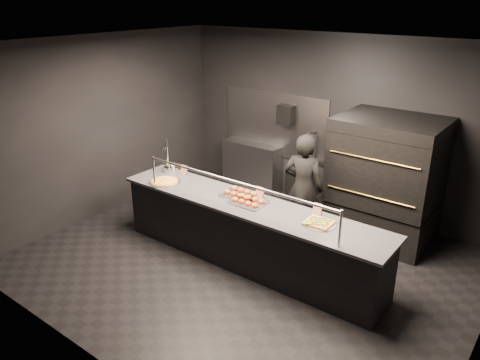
{
  "coord_description": "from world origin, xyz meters",
  "views": [
    {
      "loc": [
        3.41,
        -4.67,
        3.59
      ],
      "look_at": [
        -0.28,
        0.2,
        1.13
      ],
      "focal_mm": 35.0,
      "sensor_mm": 36.0,
      "label": 1
    }
  ],
  "objects_px": {
    "pizza_oven": "(386,179)",
    "slider_tray_b": "(248,201)",
    "service_counter": "(248,233)",
    "fire_extinguisher": "(312,146)",
    "towel_dispenser": "(286,115)",
    "square_pizza": "(319,223)",
    "trash_bin": "(297,185)",
    "prep_shelf": "(252,165)",
    "slider_tray_a": "(240,194)",
    "round_pizza": "(165,182)",
    "worker": "(303,188)",
    "beer_tap": "(168,162)"
  },
  "relations": [
    {
      "from": "slider_tray_a",
      "to": "square_pizza",
      "type": "distance_m",
      "value": 1.31
    },
    {
      "from": "towel_dispenser",
      "to": "square_pizza",
      "type": "bearing_deg",
      "value": -50.11
    },
    {
      "from": "fire_extinguisher",
      "to": "slider_tray_b",
      "type": "relative_size",
      "value": 1.04
    },
    {
      "from": "prep_shelf",
      "to": "towel_dispenser",
      "type": "relative_size",
      "value": 3.43
    },
    {
      "from": "pizza_oven",
      "to": "towel_dispenser",
      "type": "height_order",
      "value": "pizza_oven"
    },
    {
      "from": "service_counter",
      "to": "trash_bin",
      "type": "xyz_separation_m",
      "value": [
        -0.47,
        2.16,
        -0.1
      ]
    },
    {
      "from": "service_counter",
      "to": "square_pizza",
      "type": "height_order",
      "value": "service_counter"
    },
    {
      "from": "trash_bin",
      "to": "worker",
      "type": "xyz_separation_m",
      "value": [
        0.72,
        -1.08,
        0.49
      ]
    },
    {
      "from": "towel_dispenser",
      "to": "trash_bin",
      "type": "height_order",
      "value": "towel_dispenser"
    },
    {
      "from": "prep_shelf",
      "to": "worker",
      "type": "relative_size",
      "value": 0.71
    },
    {
      "from": "pizza_oven",
      "to": "beer_tap",
      "type": "height_order",
      "value": "pizza_oven"
    },
    {
      "from": "worker",
      "to": "trash_bin",
      "type": "bearing_deg",
      "value": -68.63
    },
    {
      "from": "towel_dispenser",
      "to": "square_pizza",
      "type": "distance_m",
      "value": 3.13
    },
    {
      "from": "beer_tap",
      "to": "slider_tray_a",
      "type": "xyz_separation_m",
      "value": [
        1.49,
        -0.05,
        -0.14
      ]
    },
    {
      "from": "pizza_oven",
      "to": "slider_tray_b",
      "type": "relative_size",
      "value": 3.94
    },
    {
      "from": "slider_tray_b",
      "to": "trash_bin",
      "type": "height_order",
      "value": "slider_tray_b"
    },
    {
      "from": "fire_extinguisher",
      "to": "square_pizza",
      "type": "bearing_deg",
      "value": -59.06
    },
    {
      "from": "trash_bin",
      "to": "worker",
      "type": "relative_size",
      "value": 0.43
    },
    {
      "from": "pizza_oven",
      "to": "beer_tap",
      "type": "distance_m",
      "value": 3.39
    },
    {
      "from": "slider_tray_b",
      "to": "prep_shelf",
      "type": "bearing_deg",
      "value": 124.71
    },
    {
      "from": "worker",
      "to": "pizza_oven",
      "type": "bearing_deg",
      "value": -151.77
    },
    {
      "from": "service_counter",
      "to": "prep_shelf",
      "type": "xyz_separation_m",
      "value": [
        -1.6,
        2.32,
        -0.01
      ]
    },
    {
      "from": "service_counter",
      "to": "worker",
      "type": "distance_m",
      "value": 1.17
    },
    {
      "from": "pizza_oven",
      "to": "towel_dispenser",
      "type": "xyz_separation_m",
      "value": [
        -2.1,
        0.49,
        0.58
      ]
    },
    {
      "from": "slider_tray_a",
      "to": "square_pizza",
      "type": "bearing_deg",
      "value": -4.92
    },
    {
      "from": "beer_tap",
      "to": "service_counter",
      "type": "bearing_deg",
      "value": -6.6
    },
    {
      "from": "towel_dispenser",
      "to": "square_pizza",
      "type": "height_order",
      "value": "towel_dispenser"
    },
    {
      "from": "towel_dispenser",
      "to": "fire_extinguisher",
      "type": "relative_size",
      "value": 0.69
    },
    {
      "from": "beer_tap",
      "to": "slider_tray_b",
      "type": "distance_m",
      "value": 1.74
    },
    {
      "from": "towel_dispenser",
      "to": "square_pizza",
      "type": "xyz_separation_m",
      "value": [
        1.97,
        -2.35,
        -0.61
      ]
    },
    {
      "from": "fire_extinguisher",
      "to": "worker",
      "type": "height_order",
      "value": "worker"
    },
    {
      "from": "slider_tray_b",
      "to": "trash_bin",
      "type": "bearing_deg",
      "value": 102.43
    },
    {
      "from": "pizza_oven",
      "to": "slider_tray_a",
      "type": "relative_size",
      "value": 3.35
    },
    {
      "from": "pizza_oven",
      "to": "slider_tray_a",
      "type": "distance_m",
      "value": 2.27
    },
    {
      "from": "prep_shelf",
      "to": "square_pizza",
      "type": "bearing_deg",
      "value": -40.57
    },
    {
      "from": "round_pizza",
      "to": "pizza_oven",
      "type": "bearing_deg",
      "value": 37.72
    },
    {
      "from": "towel_dispenser",
      "to": "trash_bin",
      "type": "xyz_separation_m",
      "value": [
        0.43,
        -0.23,
        -1.19
      ]
    },
    {
      "from": "towel_dispenser",
      "to": "beer_tap",
      "type": "height_order",
      "value": "towel_dispenser"
    },
    {
      "from": "slider_tray_b",
      "to": "square_pizza",
      "type": "xyz_separation_m",
      "value": [
        1.07,
        0.03,
        -0.01
      ]
    },
    {
      "from": "beer_tap",
      "to": "worker",
      "type": "xyz_separation_m",
      "value": [
        1.97,
        0.88,
        -0.24
      ]
    },
    {
      "from": "towel_dispenser",
      "to": "slider_tray_b",
      "type": "distance_m",
      "value": 2.61
    },
    {
      "from": "square_pizza",
      "to": "prep_shelf",
      "type": "bearing_deg",
      "value": 139.43
    },
    {
      "from": "square_pizza",
      "to": "beer_tap",
      "type": "bearing_deg",
      "value": 176.69
    },
    {
      "from": "slider_tray_a",
      "to": "slider_tray_b",
      "type": "distance_m",
      "value": 0.28
    },
    {
      "from": "pizza_oven",
      "to": "slider_tray_b",
      "type": "xyz_separation_m",
      "value": [
        -1.2,
        -1.89,
        -0.02
      ]
    },
    {
      "from": "prep_shelf",
      "to": "slider_tray_b",
      "type": "xyz_separation_m",
      "value": [
        1.6,
        -2.31,
        0.5
      ]
    },
    {
      "from": "fire_extinguisher",
      "to": "trash_bin",
      "type": "distance_m",
      "value": 0.75
    },
    {
      "from": "pizza_oven",
      "to": "prep_shelf",
      "type": "xyz_separation_m",
      "value": [
        -2.8,
        0.42,
        -0.52
      ]
    },
    {
      "from": "square_pizza",
      "to": "worker",
      "type": "height_order",
      "value": "worker"
    },
    {
      "from": "service_counter",
      "to": "fire_extinguisher",
      "type": "distance_m",
      "value": 2.5
    }
  ]
}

